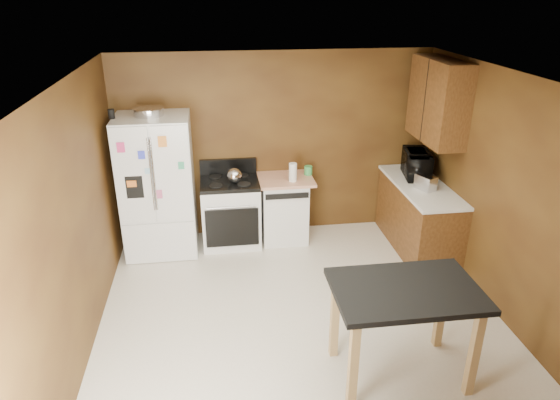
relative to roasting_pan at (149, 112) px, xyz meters
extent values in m
plane|color=silver|center=(1.57, -1.92, -1.85)|extent=(4.50, 4.50, 0.00)
plane|color=white|center=(1.57, -1.92, 0.65)|extent=(4.50, 4.50, 0.00)
plane|color=brown|center=(1.57, 0.33, -0.60)|extent=(4.20, 0.00, 4.20)
plane|color=brown|center=(1.57, -4.17, -0.60)|extent=(4.20, 0.00, 4.20)
plane|color=brown|center=(-0.53, -1.92, -0.60)|extent=(0.00, 4.50, 4.50)
plane|color=brown|center=(3.67, -1.92, -0.60)|extent=(0.00, 4.50, 4.50)
cylinder|color=silver|center=(0.00, 0.00, 0.00)|extent=(0.36, 0.36, 0.09)
cylinder|color=black|center=(-0.42, -0.10, 0.01)|extent=(0.07, 0.07, 0.11)
sphere|color=silver|center=(1.00, -0.08, -0.85)|extent=(0.20, 0.20, 0.20)
cylinder|color=white|center=(1.76, -0.09, -0.83)|extent=(0.12, 0.12, 0.24)
cylinder|color=green|center=(2.00, 0.11, -0.90)|extent=(0.13, 0.13, 0.12)
cube|color=silver|center=(3.35, -0.63, -0.85)|extent=(0.24, 0.29, 0.18)
imported|color=black|center=(3.41, -0.17, -0.79)|extent=(0.48, 0.63, 0.31)
cube|color=white|center=(0.02, -0.05, -0.95)|extent=(0.90, 0.75, 1.80)
cube|color=white|center=(-0.20, -0.43, -0.67)|extent=(0.43, 0.02, 1.20)
cube|color=white|center=(0.25, -0.43, -0.67)|extent=(0.43, 0.02, 1.20)
cube|color=white|center=(0.02, -0.43, -1.57)|extent=(0.88, 0.02, 0.54)
cube|color=black|center=(-0.20, -0.44, -0.80)|extent=(0.20, 0.01, 0.28)
cylinder|color=silver|center=(0.01, -0.46, -0.65)|extent=(0.02, 0.02, 0.90)
cylinder|color=silver|center=(0.04, -0.46, -0.65)|extent=(0.02, 0.02, 0.90)
cube|color=#E5357C|center=(-0.30, -0.46, -0.30)|extent=(0.09, 0.00, 0.12)
cube|color=blue|center=(-0.08, -0.46, -0.40)|extent=(0.08, 0.00, 0.10)
cube|color=#FF9435|center=(0.17, -0.46, -0.25)|extent=(0.10, 0.00, 0.13)
cube|color=#39A175|center=(0.36, -0.46, -0.55)|extent=(0.07, 0.00, 0.09)
cube|color=orange|center=(-0.23, -0.46, -0.75)|extent=(0.11, 0.00, 0.08)
cube|color=#CB5A8A|center=(0.07, -0.46, -0.90)|extent=(0.08, 0.00, 0.11)
cube|color=#9BCCE8|center=(-0.03, -0.46, -0.60)|extent=(0.07, 0.00, 0.07)
cube|color=white|center=(0.93, 0.00, -1.42)|extent=(0.76, 0.65, 0.85)
cube|color=black|center=(0.93, 0.00, -0.97)|extent=(0.76, 0.65, 0.05)
cube|color=black|center=(0.93, 0.29, -0.85)|extent=(0.76, 0.06, 0.20)
cube|color=black|center=(0.93, -0.33, -1.47)|extent=(0.68, 0.02, 0.52)
cylinder|color=silver|center=(0.93, -0.34, -1.18)|extent=(0.62, 0.02, 0.02)
cylinder|color=black|center=(0.75, 0.16, -0.94)|extent=(0.17, 0.17, 0.02)
cylinder|color=black|center=(1.11, 0.16, -0.94)|extent=(0.17, 0.17, 0.02)
cylinder|color=black|center=(0.75, -0.16, -0.94)|extent=(0.17, 0.17, 0.02)
cylinder|color=black|center=(1.11, -0.16, -0.94)|extent=(0.17, 0.17, 0.02)
cube|color=white|center=(1.65, 0.03, -1.42)|extent=(0.60, 0.60, 0.85)
cube|color=black|center=(1.65, -0.28, -1.09)|extent=(0.56, 0.02, 0.07)
cube|color=tan|center=(1.65, 0.03, -0.98)|extent=(0.78, 0.62, 0.04)
cube|color=brown|center=(3.37, -0.47, -1.42)|extent=(0.60, 1.55, 0.86)
cube|color=white|center=(3.37, -0.47, -0.97)|extent=(0.63, 1.58, 0.04)
cube|color=brown|center=(3.50, -0.37, 0.10)|extent=(0.35, 1.05, 1.00)
cube|color=black|center=(3.32, -0.37, 0.10)|extent=(0.01, 0.01, 1.00)
cube|color=black|center=(2.30, -2.73, -0.96)|extent=(1.24, 0.83, 0.05)
cube|color=#A78351|center=(1.78, -2.40, -1.40)|extent=(0.07, 0.07, 0.89)
cube|color=#A78351|center=(2.82, -2.41, -1.40)|extent=(0.07, 0.07, 0.89)
cube|color=#A78351|center=(1.78, -3.04, -1.40)|extent=(0.07, 0.07, 0.89)
cube|color=#A78351|center=(2.82, -3.05, -1.40)|extent=(0.07, 0.07, 0.89)
camera|label=1|loc=(0.76, -6.10, 1.42)|focal=32.00mm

